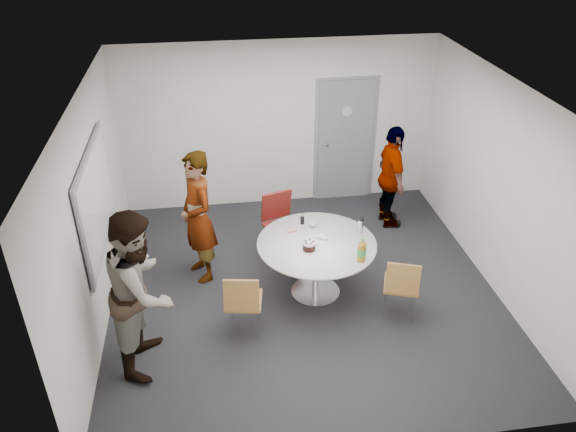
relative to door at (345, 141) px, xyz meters
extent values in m
plane|color=black|center=(-1.10, -2.48, -1.03)|extent=(5.00, 5.00, 0.00)
plane|color=silver|center=(-1.10, -2.48, 1.67)|extent=(5.00, 5.00, 0.00)
plane|color=beige|center=(-1.10, 0.02, 0.32)|extent=(5.00, 0.00, 5.00)
plane|color=beige|center=(-3.60, -2.48, 0.32)|extent=(0.00, 5.00, 5.00)
plane|color=beige|center=(1.40, -2.48, 0.32)|extent=(0.00, 5.00, 5.00)
plane|color=beige|center=(-1.10, -4.98, 0.32)|extent=(5.00, 0.00, 5.00)
cube|color=slate|center=(0.00, -0.01, 0.00)|extent=(0.90, 0.05, 2.05)
cube|color=gray|center=(0.00, 0.01, 0.00)|extent=(1.02, 0.04, 2.12)
cylinder|color=#B2BFC6|center=(0.00, -0.04, 0.52)|extent=(0.16, 0.01, 0.16)
cylinder|color=silver|center=(-0.32, -0.07, -0.01)|extent=(0.04, 0.14, 0.04)
cube|color=gray|center=(-3.56, -2.28, 0.42)|extent=(0.03, 1.90, 1.25)
cube|color=white|center=(-3.54, -2.28, 0.42)|extent=(0.01, 1.78, 1.13)
cylinder|color=silver|center=(-0.96, -2.55, -0.26)|extent=(1.50, 1.50, 0.03)
cylinder|color=silver|center=(-0.96, -2.55, -0.64)|extent=(0.09, 0.09, 0.73)
cylinder|color=silver|center=(-0.96, -2.55, -1.01)|extent=(0.64, 0.64, 0.02)
cylinder|color=silver|center=(-1.08, -2.70, -0.24)|extent=(0.21, 0.21, 0.01)
cylinder|color=black|center=(-1.08, -2.70, -0.19)|extent=(0.16, 0.16, 0.08)
cylinder|color=silver|center=(-1.08, -2.70, -0.14)|extent=(0.16, 0.16, 0.02)
cylinder|color=olive|center=(-0.51, -3.02, -0.12)|extent=(0.10, 0.10, 0.24)
cylinder|color=green|center=(-0.51, -3.02, -0.11)|extent=(0.11, 0.11, 0.09)
cone|color=olive|center=(-0.51, -3.02, 0.02)|extent=(0.10, 0.10, 0.05)
cylinder|color=#4D9744|center=(-0.51, -3.02, 0.06)|extent=(0.04, 0.04, 0.03)
imported|color=white|center=(-0.93, -2.15, -0.20)|extent=(0.16, 0.16, 0.09)
cylinder|color=black|center=(-1.06, -2.07, -0.18)|extent=(0.05, 0.05, 0.13)
cylinder|color=silver|center=(-0.36, -2.39, -0.15)|extent=(0.07, 0.07, 0.18)
cylinder|color=black|center=(-0.36, -2.39, -0.05)|extent=(0.07, 0.07, 0.03)
cube|color=#E27971|center=(-1.23, -2.25, -0.23)|extent=(0.13, 0.09, 0.02)
ellipsoid|color=silver|center=(-0.88, -2.46, -0.23)|extent=(0.19, 0.19, 0.03)
cube|color=olive|center=(-1.94, -3.14, -0.57)|extent=(0.48, 0.48, 0.04)
cube|color=olive|center=(-1.97, -3.34, -0.34)|extent=(0.41, 0.16, 0.40)
cylinder|color=silver|center=(-1.74, -3.00, -0.80)|extent=(0.02, 0.02, 0.45)
cylinder|color=silver|center=(-2.08, -2.95, -0.80)|extent=(0.02, 0.02, 0.45)
cylinder|color=silver|center=(-1.80, -3.34, -0.80)|extent=(0.02, 0.02, 0.45)
cylinder|color=silver|center=(-2.13, -3.28, -0.80)|extent=(0.02, 0.02, 0.45)
cube|color=olive|center=(-0.01, -3.11, -0.58)|extent=(0.53, 0.53, 0.03)
cube|color=olive|center=(-0.07, -3.30, -0.36)|extent=(0.40, 0.21, 0.40)
cylinder|color=silver|center=(0.21, -3.01, -0.80)|extent=(0.02, 0.02, 0.44)
cylinder|color=silver|center=(-0.11, -2.90, -0.80)|extent=(0.02, 0.02, 0.44)
cylinder|color=silver|center=(0.10, -3.33, -0.80)|extent=(0.02, 0.02, 0.44)
cylinder|color=silver|center=(-0.22, -3.22, -0.80)|extent=(0.02, 0.02, 0.44)
cube|color=maroon|center=(-1.26, -1.69, -0.53)|extent=(0.58, 0.58, 0.04)
cube|color=maroon|center=(-1.33, -1.48, -0.28)|extent=(0.45, 0.23, 0.44)
cylinder|color=silver|center=(-1.38, -1.92, -0.78)|extent=(0.02, 0.02, 0.50)
cylinder|color=silver|center=(-1.03, -1.81, -0.78)|extent=(0.02, 0.02, 0.50)
cylinder|color=silver|center=(-1.50, -1.57, -0.78)|extent=(0.02, 0.02, 0.50)
cylinder|color=silver|center=(-1.14, -1.45, -0.78)|extent=(0.02, 0.02, 0.50)
imported|color=#A5C6EA|center=(-2.42, -1.94, -0.11)|extent=(0.66, 0.78, 1.83)
imported|color=white|center=(-3.02, -3.43, -0.07)|extent=(0.86, 1.03, 1.91)
imported|color=black|center=(0.49, -1.00, -0.21)|extent=(0.40, 0.96, 1.63)
camera|label=1|loc=(-2.17, -8.31, 3.63)|focal=35.00mm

